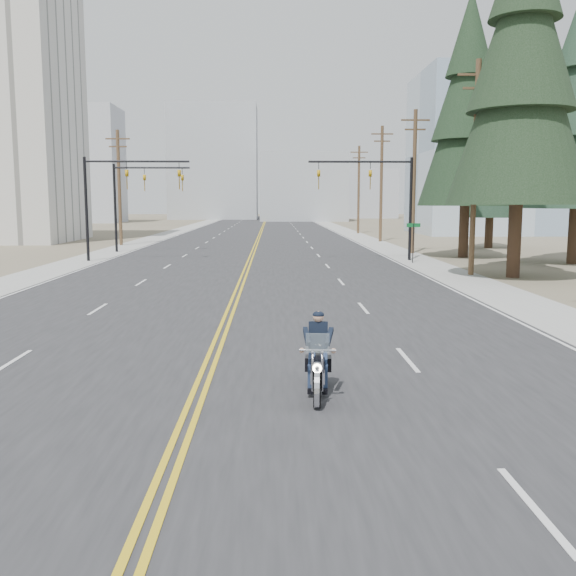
# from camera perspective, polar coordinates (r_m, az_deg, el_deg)

# --- Properties ---
(ground_plane) EXTENTS (400.00, 400.00, 0.00)m
(ground_plane) POSITION_cam_1_polar(r_m,az_deg,el_deg) (12.63, -8.60, -10.98)
(ground_plane) COLOR #776D56
(ground_plane) RESTS_ON ground
(road) EXTENTS (20.00, 200.00, 0.01)m
(road) POSITION_cam_1_polar(r_m,az_deg,el_deg) (81.99, -2.48, 4.86)
(road) COLOR #303033
(road) RESTS_ON ground
(sidewalk_left) EXTENTS (3.00, 200.00, 0.01)m
(sidewalk_left) POSITION_cam_1_polar(r_m,az_deg,el_deg) (83.01, -10.47, 4.78)
(sidewalk_left) COLOR #A5A5A0
(sidewalk_left) RESTS_ON ground
(sidewalk_right) EXTENTS (3.00, 200.00, 0.01)m
(sidewalk_right) POSITION_cam_1_polar(r_m,az_deg,el_deg) (82.57, 5.55, 4.85)
(sidewalk_right) COLOR #A5A5A0
(sidewalk_right) RESTS_ON ground
(traffic_mast_left) EXTENTS (7.10, 0.26, 7.00)m
(traffic_mast_left) POSITION_cam_1_polar(r_m,az_deg,el_deg) (45.13, -15.06, 8.58)
(traffic_mast_left) COLOR black
(traffic_mast_left) RESTS_ON ground
(traffic_mast_right) EXTENTS (7.10, 0.26, 7.00)m
(traffic_mast_right) POSITION_cam_1_polar(r_m,az_deg,el_deg) (44.50, 8.30, 8.78)
(traffic_mast_right) COLOR black
(traffic_mast_right) RESTS_ON ground
(traffic_mast_far) EXTENTS (6.10, 0.26, 7.00)m
(traffic_mast_far) POSITION_cam_1_polar(r_m,az_deg,el_deg) (53.01, -13.37, 8.39)
(traffic_mast_far) COLOR black
(traffic_mast_far) RESTS_ON ground
(street_sign) EXTENTS (0.90, 0.06, 2.62)m
(street_sign) POSITION_cam_1_polar(r_m,az_deg,el_deg) (42.93, 11.08, 4.57)
(street_sign) COLOR black
(street_sign) RESTS_ON ground
(utility_pole_b) EXTENTS (2.20, 0.30, 11.50)m
(utility_pole_b) POSITION_cam_1_polar(r_m,az_deg,el_deg) (36.60, 16.28, 10.45)
(utility_pole_b) COLOR brown
(utility_pole_b) RESTS_ON ground
(utility_pole_c) EXTENTS (2.20, 0.30, 11.00)m
(utility_pole_c) POSITION_cam_1_polar(r_m,az_deg,el_deg) (51.08, 11.13, 9.45)
(utility_pole_c) COLOR brown
(utility_pole_c) RESTS_ON ground
(utility_pole_d) EXTENTS (2.20, 0.30, 11.50)m
(utility_pole_d) POSITION_cam_1_polar(r_m,az_deg,el_deg) (65.82, 8.29, 9.31)
(utility_pole_d) COLOR brown
(utility_pole_d) RESTS_ON ground
(utility_pole_e) EXTENTS (2.20, 0.30, 11.00)m
(utility_pole_e) POSITION_cam_1_polar(r_m,az_deg,el_deg) (82.62, 6.30, 8.82)
(utility_pole_e) COLOR brown
(utility_pole_e) RESTS_ON ground
(utility_pole_left) EXTENTS (2.20, 0.30, 10.50)m
(utility_pole_left) POSITION_cam_1_polar(r_m,az_deg,el_deg) (61.52, -14.77, 8.78)
(utility_pole_left) COLOR brown
(utility_pole_left) RESTS_ON ground
(glass_building) EXTENTS (24.00, 16.00, 20.00)m
(glass_building) POSITION_cam_1_polar(r_m,az_deg,el_deg) (87.55, 19.35, 11.17)
(glass_building) COLOR #9EB5CC
(glass_building) RESTS_ON ground
(haze_bldg_a) EXTENTS (14.00, 12.00, 22.00)m
(haze_bldg_a) POSITION_cam_1_polar(r_m,az_deg,el_deg) (132.22, -17.73, 10.34)
(haze_bldg_a) COLOR #B7BCC6
(haze_bldg_a) RESTS_ON ground
(haze_bldg_b) EXTENTS (18.00, 14.00, 14.00)m
(haze_bldg_b) POSITION_cam_1_polar(r_m,az_deg,el_deg) (137.06, 1.33, 8.92)
(haze_bldg_b) COLOR #ADB2B7
(haze_bldg_b) RESTS_ON ground
(haze_bldg_c) EXTENTS (16.00, 12.00, 18.00)m
(haze_bldg_c) POSITION_cam_1_polar(r_m,az_deg,el_deg) (127.88, 16.35, 9.60)
(haze_bldg_c) COLOR #B7BCC6
(haze_bldg_c) RESTS_ON ground
(haze_bldg_d) EXTENTS (20.00, 15.00, 26.00)m
(haze_bldg_d) POSITION_cam_1_polar(r_m,az_deg,el_deg) (152.74, -6.59, 11.00)
(haze_bldg_d) COLOR #ADB2B7
(haze_bldg_d) RESTS_ON ground
(haze_bldg_e) EXTENTS (14.00, 14.00, 12.00)m
(haze_bldg_e) POSITION_cam_1_polar(r_m,az_deg,el_deg) (163.57, 6.93, 8.32)
(haze_bldg_e) COLOR #B7BCC6
(haze_bldg_e) RESTS_ON ground
(haze_bldg_f) EXTENTS (12.00, 12.00, 16.00)m
(haze_bldg_f) POSITION_cam_1_polar(r_m,az_deg,el_deg) (151.01, -21.60, 8.66)
(haze_bldg_f) COLOR #ADB2B7
(haze_bldg_f) RESTS_ON ground
(motorcyclist) EXTENTS (1.14, 2.30, 1.74)m
(motorcyclist) POSITION_cam_1_polar(r_m,az_deg,el_deg) (13.37, 2.68, -5.96)
(motorcyclist) COLOR black
(motorcyclist) RESTS_ON ground
(conifer_near) EXTENTS (7.33, 7.33, 19.41)m
(conifer_near) POSITION_cam_1_polar(r_m,az_deg,el_deg) (36.85, 20.14, 18.37)
(conifer_near) COLOR #382619
(conifer_near) RESTS_ON ground
(conifer_tall) EXTENTS (6.74, 6.74, 18.73)m
(conifer_tall) POSITION_cam_1_polar(r_m,az_deg,el_deg) (48.83, 15.74, 15.33)
(conifer_tall) COLOR #382619
(conifer_tall) RESTS_ON ground
(conifer_far) EXTENTS (5.03, 5.03, 13.46)m
(conifer_far) POSITION_cam_1_polar(r_m,az_deg,el_deg) (58.96, 17.68, 10.92)
(conifer_far) COLOR #382619
(conifer_far) RESTS_ON ground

